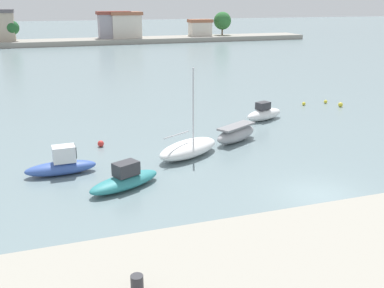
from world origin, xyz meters
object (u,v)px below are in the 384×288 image
at_px(mooring_bollard, 137,284).
at_px(moored_boat_2, 188,148).
at_px(moored_boat_1, 125,180).
at_px(mooring_buoy_3, 326,102).
at_px(moored_boat_3, 236,134).
at_px(moored_boat_4, 264,114).
at_px(mooring_buoy_1, 304,104).
at_px(moored_boat_0, 62,165).
at_px(mooring_buoy_0, 101,144).
at_px(mooring_buoy_2, 341,105).

distance_m(mooring_bollard, moored_boat_2, 17.20).
distance_m(mooring_bollard, moored_boat_1, 12.50).
height_order(mooring_bollard, mooring_buoy_3, mooring_bollard).
bearing_deg(moored_boat_1, moored_boat_3, 6.91).
bearing_deg(moored_boat_4, mooring_bollard, -144.29).
bearing_deg(moored_boat_1, mooring_buoy_1, 10.16).
bearing_deg(moored_boat_0, mooring_buoy_1, 23.40).
height_order(moored_boat_2, moored_boat_3, moored_boat_2).
bearing_deg(mooring_buoy_0, mooring_buoy_2, 11.92).
height_order(moored_boat_0, moored_boat_2, moored_boat_2).
relative_size(moored_boat_1, mooring_buoy_0, 10.20).
bearing_deg(moored_boat_1, mooring_buoy_2, 3.42).
bearing_deg(moored_boat_4, moored_boat_2, -163.21).
bearing_deg(moored_boat_3, moored_boat_4, 16.05).
xyz_separation_m(mooring_bollard, moored_boat_4, (15.04, 22.21, -2.21)).
height_order(moored_boat_0, mooring_buoy_3, moored_boat_0).
bearing_deg(mooring_bollard, moored_boat_2, 67.63).
bearing_deg(moored_boat_1, mooring_bollard, -123.91).
height_order(mooring_bollard, moored_boat_0, mooring_bollard).
distance_m(moored_boat_0, mooring_buoy_0, 5.05).
relative_size(mooring_buoy_0, mooring_buoy_2, 1.02).
relative_size(moored_boat_0, mooring_buoy_2, 9.45).
height_order(moored_boat_3, mooring_buoy_2, moored_boat_3).
bearing_deg(moored_boat_0, mooring_buoy_3, 21.35).
bearing_deg(mooring_buoy_3, mooring_buoy_1, -177.98).
relative_size(moored_boat_0, moored_boat_2, 0.72).
distance_m(mooring_bollard, mooring_buoy_1, 33.31).
distance_m(moored_boat_1, moored_boat_2, 5.89).
xyz_separation_m(moored_boat_1, mooring_buoy_1, (19.13, 13.60, -0.30)).
height_order(moored_boat_1, moored_boat_2, moored_boat_2).
bearing_deg(mooring_buoy_2, mooring_buoy_1, 150.49).
xyz_separation_m(mooring_buoy_0, mooring_buoy_2, (22.22, 4.69, -0.00)).
relative_size(moored_boat_0, mooring_buoy_3, 12.08).
xyz_separation_m(moored_boat_1, moored_boat_2, (4.64, 3.62, 0.06)).
relative_size(moored_boat_3, mooring_buoy_1, 12.39).
distance_m(moored_boat_2, moored_boat_3, 4.44).
relative_size(moored_boat_0, moored_boat_1, 0.91).
relative_size(mooring_bollard, moored_boat_4, 0.12).
bearing_deg(moored_boat_3, mooring_buoy_0, 138.78).
xyz_separation_m(moored_boat_2, mooring_buoy_3, (16.88, 10.06, -0.36)).
bearing_deg(mooring_bollard, mooring_buoy_3, 47.86).
bearing_deg(moored_boat_2, mooring_buoy_0, 113.73).
distance_m(mooring_bollard, mooring_buoy_0, 19.69).
bearing_deg(mooring_buoy_3, mooring_buoy_0, -163.70).
bearing_deg(moored_boat_0, moored_boat_1, -47.94).
bearing_deg(moored_boat_3, mooring_buoy_1, 8.39).
distance_m(moored_boat_3, mooring_buoy_3, 15.25).
bearing_deg(moored_boat_2, mooring_buoy_1, 5.23).
bearing_deg(moored_boat_3, mooring_buoy_2, -3.29).
bearing_deg(moored_boat_4, mooring_buoy_1, 10.62).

